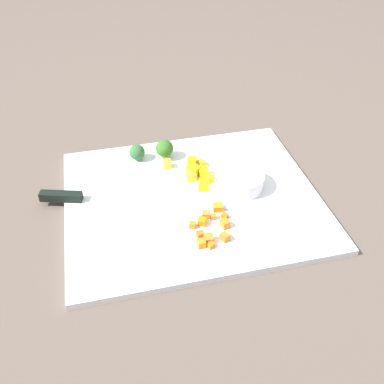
{
  "coord_description": "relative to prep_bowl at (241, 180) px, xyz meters",
  "views": [
    {
      "loc": [
        -0.14,
        -0.6,
        0.53
      ],
      "look_at": [
        0.0,
        0.0,
        0.02
      ],
      "focal_mm": 40.07,
      "sensor_mm": 36.0,
      "label": 1
    }
  ],
  "objects": [
    {
      "name": "carrot_dice_8",
      "position": [
        -0.06,
        -0.1,
        -0.01
      ],
      "size": [
        0.02,
        0.02,
        0.01
      ],
      "primitive_type": "cube",
      "rotation": [
        0.0,
        0.0,
        0.28
      ],
      "color": "orange",
      "rests_on": "cutting_board"
    },
    {
      "name": "carrot_dice_7",
      "position": [
        -0.07,
        -0.13,
        -0.01
      ],
      "size": [
        0.02,
        0.02,
        0.01
      ],
      "primitive_type": "cube",
      "rotation": [
        0.0,
        0.0,
        2.0
      ],
      "color": "orange",
      "rests_on": "cutting_board"
    },
    {
      "name": "prep_bowl",
      "position": [
        0.0,
        0.0,
        0.0
      ],
      "size": [
        0.09,
        0.09,
        0.03
      ],
      "primitive_type": "cylinder",
      "color": "white",
      "rests_on": "cutting_board"
    },
    {
      "name": "carrot_dice_5",
      "position": [
        -0.09,
        -0.07,
        -0.01
      ],
      "size": [
        0.02,
        0.02,
        0.01
      ],
      "primitive_type": "cube",
      "rotation": [
        0.0,
        0.0,
        2.83
      ],
      "color": "orange",
      "rests_on": "cutting_board"
    },
    {
      "name": "carrot_dice_3",
      "position": [
        -0.12,
        -0.09,
        -0.01
      ],
      "size": [
        0.01,
        0.01,
        0.01
      ],
      "primitive_type": "cube",
      "rotation": [
        0.0,
        0.0,
        1.21
      ],
      "color": "orange",
      "rests_on": "cutting_board"
    },
    {
      "name": "cutting_board",
      "position": [
        -0.1,
        -0.01,
        -0.02
      ],
      "size": [
        0.47,
        0.4,
        0.01
      ],
      "primitive_type": "cube",
      "color": "white",
      "rests_on": "ground_plane"
    },
    {
      "name": "carrot_dice_10",
      "position": [
        -0.1,
        -0.14,
        -0.01
      ],
      "size": [
        0.01,
        0.01,
        0.01
      ],
      "primitive_type": "cube",
      "rotation": [
        0.0,
        0.0,
        2.08
      ],
      "color": "orange",
      "rests_on": "cutting_board"
    },
    {
      "name": "pepper_dice_4",
      "position": [
        -0.06,
        0.05,
        -0.01
      ],
      "size": [
        0.02,
        0.03,
        0.02
      ],
      "primitive_type": "cube",
      "rotation": [
        0.0,
        0.0,
        2.94
      ],
      "color": "yellow",
      "rests_on": "cutting_board"
    },
    {
      "name": "pepper_dice_0",
      "position": [
        -0.07,
        0.09,
        -0.01
      ],
      "size": [
        0.02,
        0.02,
        0.02
      ],
      "primitive_type": "cube",
      "rotation": [
        0.0,
        0.0,
        1.17
      ],
      "color": "yellow",
      "rests_on": "cutting_board"
    },
    {
      "name": "carrot_dice_2",
      "position": [
        -0.1,
        -0.13,
        -0.01
      ],
      "size": [
        0.02,
        0.02,
        0.01
      ],
      "primitive_type": "cube",
      "rotation": [
        0.0,
        0.0,
        3.08
      ],
      "color": "orange",
      "rests_on": "cutting_board"
    },
    {
      "name": "carrot_dice_11",
      "position": [
        -0.1,
        -0.08,
        -0.01
      ],
      "size": [
        0.02,
        0.02,
        0.01
      ],
      "primitive_type": "cube",
      "rotation": [
        0.0,
        0.0,
        2.66
      ],
      "color": "orange",
      "rests_on": "cutting_board"
    },
    {
      "name": "carrot_dice_6",
      "position": [
        -0.11,
        -0.13,
        -0.01
      ],
      "size": [
        0.01,
        0.01,
        0.01
      ],
      "primitive_type": "cube",
      "rotation": [
        0.0,
        0.0,
        0.04
      ],
      "color": "orange",
      "rests_on": "cutting_board"
    },
    {
      "name": "pepper_dice_6",
      "position": [
        -0.06,
        0.09,
        -0.01
      ],
      "size": [
        0.02,
        0.02,
        0.01
      ],
      "primitive_type": "cube",
      "rotation": [
        0.0,
        0.0,
        2.0
      ],
      "color": "yellow",
      "rests_on": "cutting_board"
    },
    {
      "name": "pepper_dice_3",
      "position": [
        -0.13,
        0.1,
        -0.01
      ],
      "size": [
        0.01,
        0.02,
        0.02
      ],
      "primitive_type": "cube",
      "rotation": [
        0.0,
        0.0,
        3.13
      ],
      "color": "yellow",
      "rests_on": "cutting_board"
    },
    {
      "name": "pepper_dice_1",
      "position": [
        -0.06,
        0.03,
        -0.01
      ],
      "size": [
        0.02,
        0.02,
        0.02
      ],
      "primitive_type": "cube",
      "rotation": [
        0.0,
        0.0,
        2.1
      ],
      "color": "yellow",
      "rests_on": "cutting_board"
    },
    {
      "name": "broccoli_floret_0",
      "position": [
        -0.12,
        0.13,
        0.01
      ],
      "size": [
        0.04,
        0.04,
        0.04
      ],
      "color": "#8EB05F",
      "rests_on": "cutting_board"
    },
    {
      "name": "carrot_dice_0",
      "position": [
        -0.11,
        -0.11,
        -0.01
      ],
      "size": [
        0.01,
        0.01,
        0.01
      ],
      "primitive_type": "cube",
      "rotation": [
        0.0,
        0.0,
        1.75
      ],
      "color": "orange",
      "rests_on": "cutting_board"
    },
    {
      "name": "carrot_dice_4",
      "position": [
        -0.06,
        -0.05,
        -0.01
      ],
      "size": [
        0.02,
        0.02,
        0.01
      ],
      "primitive_type": "cube",
      "rotation": [
        0.0,
        0.0,
        1.43
      ],
      "color": "orange",
      "rests_on": "cutting_board"
    },
    {
      "name": "chef_knife",
      "position": [
        -0.25,
        0.01,
        -0.01
      ],
      "size": [
        0.37,
        0.13,
        0.02
      ],
      "rotation": [
        0.0,
        0.0,
        6.0
      ],
      "color": "silver",
      "rests_on": "cutting_board"
    },
    {
      "name": "pepper_dice_2",
      "position": [
        -0.09,
        0.04,
        -0.01
      ],
      "size": [
        0.02,
        0.02,
        0.02
      ],
      "primitive_type": "cube",
      "rotation": [
        0.0,
        0.0,
        3.12
      ],
      "color": "yellow",
      "rests_on": "cutting_board"
    },
    {
      "name": "carrot_dice_1",
      "position": [
        -0.08,
        -0.07,
        -0.01
      ],
      "size": [
        0.01,
        0.01,
        0.01
      ],
      "primitive_type": "cube",
      "rotation": [
        0.0,
        0.0,
        1.26
      ],
      "color": "orange",
      "rests_on": "cutting_board"
    },
    {
      "name": "pepper_dice_5",
      "position": [
        -0.08,
        0.06,
        -0.01
      ],
      "size": [
        0.03,
        0.03,
        0.02
      ],
      "primitive_type": "cube",
      "rotation": [
        0.0,
        0.0,
        0.7
      ],
      "color": "yellow",
      "rests_on": "cutting_board"
    },
    {
      "name": "ground_plane",
      "position": [
        -0.1,
        -0.01,
        -0.03
      ],
      "size": [
        4.0,
        4.0,
        0.0
      ],
      "primitive_type": "plane",
      "color": "brown"
    },
    {
      "name": "broccoli_floret_1",
      "position": [
        -0.18,
        0.14,
        0.0
      ],
      "size": [
        0.03,
        0.03,
        0.03
      ],
      "color": "#83BA5D",
      "rests_on": "cutting_board"
    },
    {
      "name": "carrot_dice_9",
      "position": [
        -0.06,
        -0.08,
        -0.01
      ],
      "size": [
        0.01,
        0.01,
        0.01
      ],
      "primitive_type": "cube",
      "rotation": [
        0.0,
        0.0,
        2.2
      ],
      "color": "orange",
      "rests_on": "cutting_board"
    },
    {
      "name": "pepper_dice_7",
      "position": [
        -0.07,
        0.01,
        -0.01
      ],
      "size": [
        0.02,
        0.02,
        0.02
      ],
      "primitive_type": "cube",
      "rotation": [
        0.0,
        0.0,
        1.32
      ],
      "color": "yellow",
      "rests_on": "cutting_board"
    }
  ]
}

